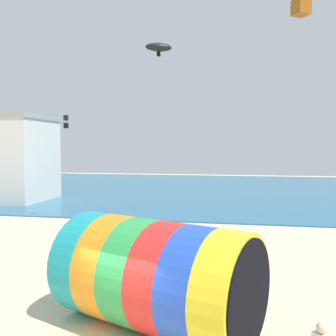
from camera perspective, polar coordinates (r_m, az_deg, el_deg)
sea at (r=46.15m, az=6.15°, el=-3.21°), size 120.00×40.00×0.10m
giant_inflatable_tube at (r=11.47m, az=-1.72°, el=-16.02°), size 6.56×5.19×3.23m
kite_black_parafoil at (r=17.17m, az=-1.45°, el=17.92°), size 1.27×0.91×0.65m
kite_black_box at (r=27.47m, az=-15.29°, el=6.82°), size 0.45×0.45×0.97m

